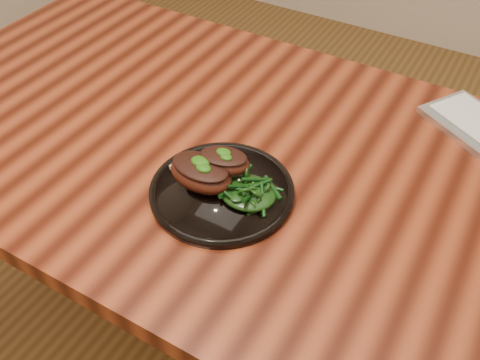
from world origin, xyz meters
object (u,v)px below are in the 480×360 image
Objects in this scene: desk at (258,186)px; plate at (222,191)px; greens_heap at (248,190)px; lamb_chop_front at (201,173)px.

plate is (-0.00, -0.12, 0.09)m from desk.
desk is at bearing 87.86° from plate.
lamb_chop_front is at bearing -171.30° from greens_heap.
plate is 0.05m from greens_heap.
desk is 0.15m from plate.
lamb_chop_front is (-0.04, -0.01, 0.03)m from plate.
greens_heap reaches higher than desk.
desk is 12.58× the size of lamb_chop_front.
greens_heap is at bearing -69.88° from desk.
lamb_chop_front is 0.09m from greens_heap.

